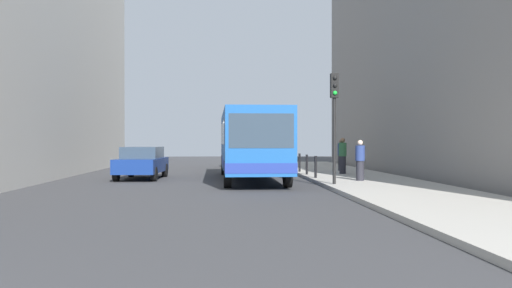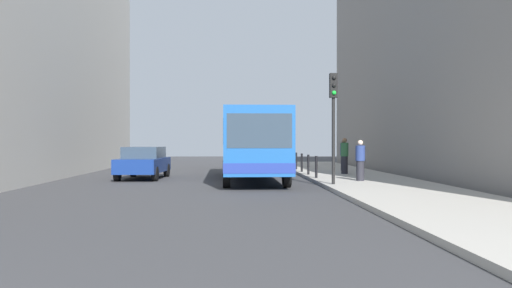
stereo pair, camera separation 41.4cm
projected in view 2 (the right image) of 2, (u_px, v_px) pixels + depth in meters
The scene contains 14 objects.
ground_plane at pixel (237, 185), 21.26m from camera, with size 80.00×80.00×0.00m, color #38383A.
sidewalk at pixel (371, 182), 21.51m from camera, with size 4.40×40.00×0.15m, color #ADA89E.
building_right at pixel (474, 40), 25.76m from camera, with size 7.00×32.00×13.28m, color gray.
bus at pixel (251, 142), 23.97m from camera, with size 2.65×11.05×3.00m.
car_beside_bus at pixel (144, 162), 24.68m from camera, with size 2.03×4.48×1.48m.
car_behind_bus at pixel (243, 156), 35.17m from camera, with size 2.06×4.49×1.48m.
traffic_light at pixel (333, 107), 19.69m from camera, with size 0.28×0.33×4.10m.
bollard_near at pixel (316, 167), 23.06m from camera, with size 0.11×0.11×0.95m, color black.
bollard_mid at pixel (308, 165), 25.43m from camera, with size 0.11×0.11×0.95m, color black.
bollard_far at pixel (302, 163), 27.80m from camera, with size 0.11×0.11×0.95m, color black.
bollard_farthest at pixel (296, 161), 30.16m from camera, with size 0.11×0.11×0.95m, color black.
pedestrian_near_signal at pixel (360, 161), 21.40m from camera, with size 0.38×0.38×1.64m.
pedestrian_mid_sidewalk at pixel (345, 156), 26.01m from camera, with size 0.38×0.38×1.75m.
pedestrian_far_sidewalk at pixel (344, 155), 28.59m from camera, with size 0.38×0.38×1.70m.
Camera 2 is at (-0.23, -21.27, 1.73)m, focal length 37.44 mm.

